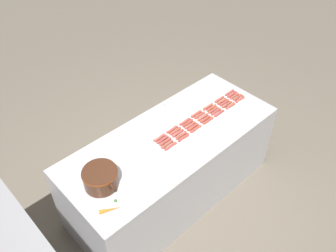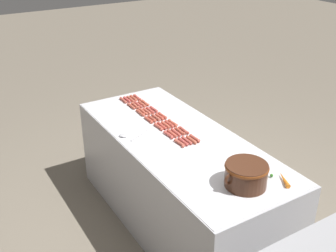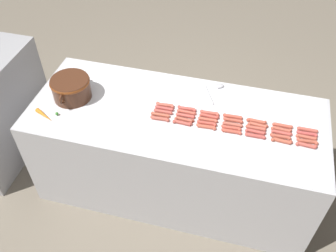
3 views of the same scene
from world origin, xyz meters
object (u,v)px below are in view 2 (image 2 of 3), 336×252
Objects in this scene: hot_dog_24 at (152,118)px; hot_dog_32 at (159,127)px; hot_dog_20 at (187,140)px; hot_dog_5 at (184,130)px; hot_dog_25 at (162,126)px; carrot at (283,179)px; hot_dog_34 at (179,143)px; hot_dog_6 at (195,138)px; hot_dog_26 at (172,133)px; hot_dog_10 at (159,117)px; hot_dog_14 at (130,99)px; hot_dog_22 at (135,105)px; hot_dog_8 at (142,104)px; hot_dog_29 at (131,106)px; hot_dog_17 at (156,117)px; hot_dog_13 at (191,140)px; hot_dog_21 at (127,99)px; hot_dog_3 at (162,116)px; hot_dog_23 at (143,111)px; serving_spoon at (128,135)px; hot_dog_19 at (176,132)px; hot_dog_30 at (140,113)px; hot_dog_18 at (166,125)px; hot_dog_28 at (123,100)px; hot_dog_7 at (133,98)px; hot_dog_4 at (173,123)px; hot_dog_2 at (154,109)px; hot_dog_33 at (168,135)px; hot_dog_0 at (137,97)px; bean_pot at (246,173)px; hot_dog_1 at (145,103)px; hot_dog_15 at (138,105)px; hot_dog_16 at (147,111)px.

hot_dog_32 is at bearing 79.62° from hot_dog_24.
hot_dog_5 is at bearing -115.29° from hot_dog_20.
carrot reaches higher than hot_dog_25.
hot_dog_6 is at bearing -179.76° from hot_dog_34.
hot_dog_10 is at bearing -102.96° from hot_dog_26.
hot_dog_22 is at bearing 79.02° from hot_dog_14.
carrot reaches higher than hot_dog_8.
hot_dog_5 and hot_dog_34 have the same top height.
hot_dog_29 is 1.00× the size of hot_dog_32.
carrot is at bearing 100.82° from hot_dog_17.
hot_dog_6 and hot_dog_13 have the same top height.
hot_dog_34 is at bearing 87.92° from hot_dog_21.
hot_dog_17 is (0.07, -0.49, 0.00)m from hot_dog_6.
hot_dog_29 is at bearing -66.72° from hot_dog_3.
hot_dog_14 is at bearing -92.52° from hot_dog_26.
serving_spoon is (0.32, 0.34, -0.00)m from hot_dog_23.
hot_dog_19 is 1.00× the size of hot_dog_30.
hot_dog_28 is at bearing -83.76° from hot_dog_18.
hot_dog_10 is at bearing 90.29° from hot_dog_7.
hot_dog_4 and hot_dog_28 have the same top height.
hot_dog_34 is at bearing 77.71° from hot_dog_2.
hot_dog_8 is 0.11m from hot_dog_29.
hot_dog_33 is at bearing 77.28° from hot_dog_17.
hot_dog_7 is 1.78m from carrot.
hot_dog_30 is at bearing 66.89° from hot_dog_0.
hot_dog_6 is at bearing -77.43° from carrot.
hot_dog_3 is 1.00× the size of hot_dog_28.
hot_dog_5 is at bearing 93.31° from hot_dog_8.
hot_dog_24 is 1.18m from bean_pot.
hot_dog_2 is 0.82× the size of carrot.
hot_dog_34 is (0.03, 0.33, 0.00)m from hot_dog_25.
bean_pot is (0.00, 1.67, 0.08)m from hot_dog_14.
hot_dog_8 is at bearing -83.85° from hot_dog_3.
hot_dog_19 is 0.54× the size of serving_spoon.
hot_dog_18 is at bearing 81.71° from hot_dog_1.
hot_dog_21 is (0.11, -0.82, 0.00)m from hot_dog_5.
hot_dog_19 is 0.66m from hot_dog_29.
hot_dog_19 is at bearing -75.35° from carrot.
bean_pot is (0.04, 1.18, 0.08)m from hot_dog_10.
hot_dog_5 is 0.54× the size of serving_spoon.
hot_dog_7 and hot_dog_18 have the same top height.
hot_dog_17 is 0.19m from hot_dog_32.
hot_dog_14 is 1.00× the size of hot_dog_29.
hot_dog_10 is 0.17m from hot_dog_18.
hot_dog_0 is 1.00× the size of hot_dog_20.
hot_dog_22 is 1.00× the size of hot_dog_28.
hot_dog_17 is at bearing 90.52° from hot_dog_15.
hot_dog_21 is 0.66m from hot_dog_32.
hot_dog_7 is (0.04, -0.83, 0.00)m from hot_dog_5.
hot_dog_15 is 1.00× the size of hot_dog_16.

